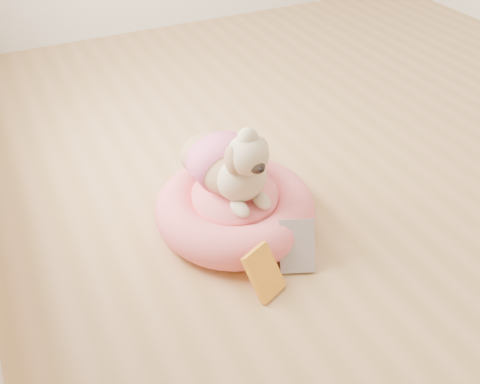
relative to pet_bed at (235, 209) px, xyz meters
name	(u,v)px	position (x,y,z in m)	size (l,w,h in m)	color
floor	(379,149)	(0.97, 0.22, -0.09)	(4.50, 4.50, 0.00)	tan
pet_bed	(235,209)	(0.00, 0.00, 0.00)	(0.70, 0.70, 0.18)	#FF636D
dog	(230,151)	(-0.01, 0.03, 0.28)	(0.35, 0.51, 0.38)	brown
book_yellow	(264,273)	(-0.07, -0.40, 0.00)	(0.13, 0.03, 0.20)	yellow
book_white	(297,246)	(0.12, -0.33, 0.01)	(0.14, 0.02, 0.22)	white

